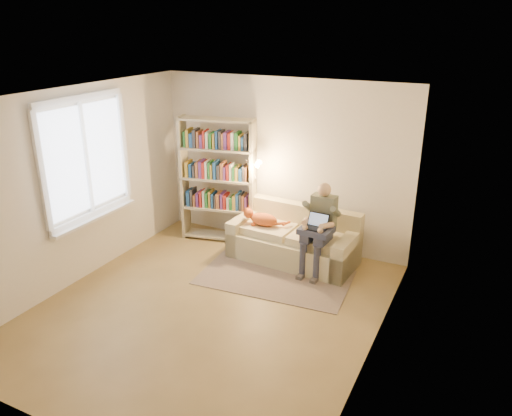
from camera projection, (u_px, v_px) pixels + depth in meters
The scene contains 14 objects.
floor at pixel (209, 309), 6.21m from camera, with size 4.50×4.50×0.00m, color olive.
ceiling at pixel (201, 97), 5.28m from camera, with size 4.00×4.50×0.02m, color white.
wall_left at pixel (76, 187), 6.57m from camera, with size 0.02×4.50×2.60m, color silver.
wall_right at pixel (379, 244), 4.91m from camera, with size 0.02×4.50×2.60m, color silver.
wall_back at pixel (283, 164), 7.63m from camera, with size 4.00×0.02×2.60m, color silver.
wall_front at pixel (52, 306), 3.86m from camera, with size 4.00×0.02×2.60m, color silver.
window at pixel (89, 178), 6.69m from camera, with size 0.12×1.52×1.69m.
sofa at pixel (294, 242), 7.39m from camera, with size 1.90×0.94×0.79m.
person at pixel (320, 223), 6.90m from camera, with size 0.38×0.57×1.28m.
cat at pixel (264, 219), 7.39m from camera, with size 0.65×0.25×0.24m.
blanket at pixel (312, 229), 6.86m from camera, with size 0.44×0.36×0.08m, color #2B324C.
laptop at pixel (313, 223), 6.84m from camera, with size 0.31×0.28×0.24m.
bookshelf at pixel (218, 174), 7.80m from camera, with size 1.36×0.54×1.99m.
rug at pixel (275, 277), 6.95m from camera, with size 2.05×1.21×0.01m, color #826F5E.
Camera 1 is at (2.90, -4.54, 3.38)m, focal length 35.00 mm.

